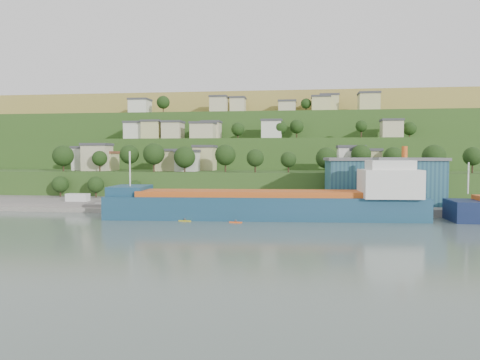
% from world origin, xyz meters
% --- Properties ---
extents(ground, '(500.00, 500.00, 0.00)m').
position_xyz_m(ground, '(0.00, 0.00, 0.00)').
color(ground, '#495852').
rests_on(ground, ground).
extents(quay, '(220.00, 26.00, 4.00)m').
position_xyz_m(quay, '(20.00, 28.00, 0.00)').
color(quay, slate).
rests_on(quay, ground).
extents(pebble_beach, '(40.00, 18.00, 2.40)m').
position_xyz_m(pebble_beach, '(-55.00, 22.00, 0.00)').
color(pebble_beach, slate).
rests_on(pebble_beach, ground).
extents(hillside, '(360.00, 210.46, 96.00)m').
position_xyz_m(hillside, '(-0.03, 168.70, 0.08)').
color(hillside, '#284719').
rests_on(hillside, ground).
extents(cargo_ship_near, '(77.76, 17.34, 19.81)m').
position_xyz_m(cargo_ship_near, '(9.53, 8.02, 3.16)').
color(cargo_ship_near, '#153D50').
rests_on(cargo_ship_near, ground).
extents(warehouse, '(31.76, 20.26, 12.80)m').
position_xyz_m(warehouse, '(38.31, 28.82, 8.43)').
color(warehouse, navy).
rests_on(warehouse, quay).
extents(caravan, '(6.62, 2.87, 3.06)m').
position_xyz_m(caravan, '(-48.99, 23.10, 2.73)').
color(caravan, silver).
rests_on(caravan, pebble_beach).
extents(dinghy, '(4.68, 2.42, 0.89)m').
position_xyz_m(dinghy, '(-39.13, 18.74, 1.65)').
color(dinghy, silver).
rests_on(dinghy, pebble_beach).
extents(kayak_orange, '(3.01, 0.80, 0.74)m').
position_xyz_m(kayak_orange, '(1.18, -0.18, 0.22)').
color(kayak_orange, '#F85616').
rests_on(kayak_orange, ground).
extents(kayak_yellow, '(3.06, 0.98, 0.75)m').
position_xyz_m(kayak_yellow, '(-11.00, 0.57, 0.22)').
color(kayak_yellow, gold).
rests_on(kayak_yellow, ground).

